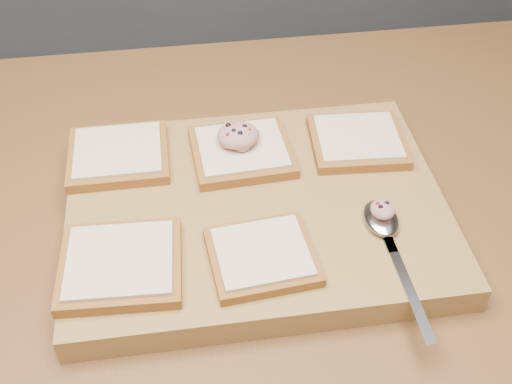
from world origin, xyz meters
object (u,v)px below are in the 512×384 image
Objects in this scene: cutting_board at (256,211)px; tuna_salad_dollop at (238,135)px; spoon at (385,228)px; bread_far_center at (242,151)px.

tuna_salad_dollop is at bearing 96.48° from cutting_board.
bread_far_center is at bearing 132.99° from spoon.
spoon is at bearing -27.44° from cutting_board.
tuna_salad_dollop is 0.22m from spoon.
bread_far_center is 2.44× the size of tuna_salad_dollop.
tuna_salad_dollop is 0.27× the size of spoon.
cutting_board is 2.27× the size of spoon.
bread_far_center reaches higher than spoon.
bread_far_center is 0.66× the size of spoon.
spoon is (0.15, -0.16, -0.02)m from tuna_salad_dollop.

